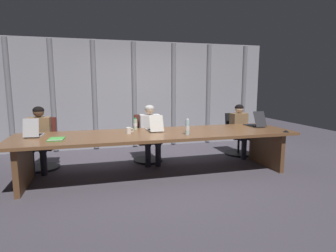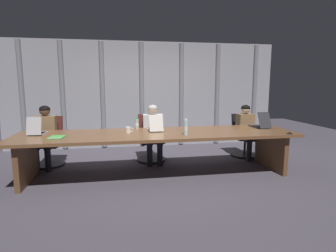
{
  "view_description": "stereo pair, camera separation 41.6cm",
  "coord_description": "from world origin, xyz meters",
  "px_view_note": "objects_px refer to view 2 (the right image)",
  "views": [
    {
      "loc": [
        -1.07,
        -4.57,
        1.59
      ],
      "look_at": [
        0.19,
        0.09,
        0.85
      ],
      "focal_mm": 29.45,
      "sensor_mm": 36.0,
      "label": 1
    },
    {
      "loc": [
        -0.66,
        -4.66,
        1.59
      ],
      "look_at": [
        0.19,
        0.09,
        0.85
      ],
      "focal_mm": 29.45,
      "sensor_mm": 36.0,
      "label": 2
    }
  ],
  "objects_px": {
    "person_left_end": "(45,133)",
    "office_chair_center": "(244,140)",
    "office_chair_left_end": "(49,147)",
    "person_left_mid": "(153,130)",
    "water_bottle_primary": "(186,128)",
    "office_chair_left_mid": "(151,143)",
    "conference_mic_left_side": "(290,133)",
    "coffee_mug_near": "(128,130)",
    "person_center": "(247,128)",
    "spiral_notepad": "(56,137)",
    "laptop_left_end": "(37,131)",
    "water_bottle_secondary": "(137,124)",
    "laptop_left_mid": "(155,128)",
    "laptop_center": "(260,124)"
  },
  "relations": [
    {
      "from": "laptop_left_end",
      "to": "water_bottle_secondary",
      "type": "relative_size",
      "value": 1.87
    },
    {
      "from": "laptop_left_mid",
      "to": "office_chair_center",
      "type": "distance_m",
      "value": 2.27
    },
    {
      "from": "office_chair_left_end",
      "to": "office_chair_center",
      "type": "height_order",
      "value": "office_chair_left_end"
    },
    {
      "from": "office_chair_center",
      "to": "spiral_notepad",
      "type": "height_order",
      "value": "office_chair_center"
    },
    {
      "from": "person_center",
      "to": "conference_mic_left_side",
      "type": "height_order",
      "value": "person_center"
    },
    {
      "from": "coffee_mug_near",
      "to": "spiral_notepad",
      "type": "bearing_deg",
      "value": -168.23
    },
    {
      "from": "office_chair_center",
      "to": "water_bottle_secondary",
      "type": "bearing_deg",
      "value": -81.44
    },
    {
      "from": "laptop_center",
      "to": "person_center",
      "type": "height_order",
      "value": "person_center"
    },
    {
      "from": "person_left_end",
      "to": "water_bottle_secondary",
      "type": "height_order",
      "value": "person_left_end"
    },
    {
      "from": "office_chair_center",
      "to": "person_left_end",
      "type": "xyz_separation_m",
      "value": [
        -4.12,
        -0.16,
        0.32
      ]
    },
    {
      "from": "office_chair_left_end",
      "to": "person_left_mid",
      "type": "relative_size",
      "value": 0.82
    },
    {
      "from": "laptop_left_end",
      "to": "coffee_mug_near",
      "type": "bearing_deg",
      "value": -89.85
    },
    {
      "from": "laptop_left_mid",
      "to": "person_left_end",
      "type": "xyz_separation_m",
      "value": [
        -2.02,
        0.59,
        -0.13
      ]
    },
    {
      "from": "office_chair_center",
      "to": "person_center",
      "type": "bearing_deg",
      "value": -9.44
    },
    {
      "from": "laptop_left_mid",
      "to": "water_bottle_secondary",
      "type": "relative_size",
      "value": 2.03
    },
    {
      "from": "office_chair_center",
      "to": "laptop_left_end",
      "type": "bearing_deg",
      "value": -82.08
    },
    {
      "from": "office_chair_left_end",
      "to": "water_bottle_secondary",
      "type": "height_order",
      "value": "water_bottle_secondary"
    },
    {
      "from": "laptop_left_end",
      "to": "office_chair_left_end",
      "type": "bearing_deg",
      "value": 6.18
    },
    {
      "from": "laptop_left_end",
      "to": "person_left_mid",
      "type": "xyz_separation_m",
      "value": [
        2.03,
        0.6,
        -0.14
      ]
    },
    {
      "from": "person_left_end",
      "to": "laptop_left_end",
      "type": "bearing_deg",
      "value": 4.01
    },
    {
      "from": "office_chair_center",
      "to": "water_bottle_primary",
      "type": "height_order",
      "value": "water_bottle_primary"
    },
    {
      "from": "person_center",
      "to": "coffee_mug_near",
      "type": "height_order",
      "value": "person_center"
    },
    {
      "from": "office_chair_left_mid",
      "to": "person_left_end",
      "type": "distance_m",
      "value": 2.06
    },
    {
      "from": "person_left_mid",
      "to": "spiral_notepad",
      "type": "bearing_deg",
      "value": -57.55
    },
    {
      "from": "laptop_center",
      "to": "person_center",
      "type": "relative_size",
      "value": 0.42
    },
    {
      "from": "laptop_left_mid",
      "to": "person_center",
      "type": "bearing_deg",
      "value": -76.79
    },
    {
      "from": "water_bottle_secondary",
      "to": "person_left_end",
      "type": "bearing_deg",
      "value": 169.57
    },
    {
      "from": "laptop_left_mid",
      "to": "laptop_center",
      "type": "relative_size",
      "value": 0.92
    },
    {
      "from": "laptop_left_end",
      "to": "person_center",
      "type": "height_order",
      "value": "person_center"
    },
    {
      "from": "office_chair_left_mid",
      "to": "spiral_notepad",
      "type": "relative_size",
      "value": 2.97
    },
    {
      "from": "conference_mic_left_side",
      "to": "water_bottle_secondary",
      "type": "bearing_deg",
      "value": 158.34
    },
    {
      "from": "person_left_end",
      "to": "water_bottle_primary",
      "type": "xyz_separation_m",
      "value": [
        2.47,
        -1.1,
        0.2
      ]
    },
    {
      "from": "laptop_left_mid",
      "to": "office_chair_left_mid",
      "type": "relative_size",
      "value": 0.46
    },
    {
      "from": "office_chair_center",
      "to": "coffee_mug_near",
      "type": "bearing_deg",
      "value": -73.5
    },
    {
      "from": "laptop_center",
      "to": "water_bottle_primary",
      "type": "height_order",
      "value": "laptop_center"
    },
    {
      "from": "office_chair_center",
      "to": "coffee_mug_near",
      "type": "height_order",
      "value": "office_chair_center"
    },
    {
      "from": "laptop_left_mid",
      "to": "person_left_mid",
      "type": "distance_m",
      "value": 0.61
    },
    {
      "from": "office_chair_center",
      "to": "water_bottle_primary",
      "type": "xyz_separation_m",
      "value": [
        -1.65,
        -1.26,
        0.53
      ]
    },
    {
      "from": "office_chair_left_mid",
      "to": "water_bottle_secondary",
      "type": "relative_size",
      "value": 4.44
    },
    {
      "from": "office_chair_left_end",
      "to": "spiral_notepad",
      "type": "height_order",
      "value": "office_chair_left_end"
    },
    {
      "from": "office_chair_left_mid",
      "to": "conference_mic_left_side",
      "type": "distance_m",
      "value": 2.68
    },
    {
      "from": "spiral_notepad",
      "to": "water_bottle_secondary",
      "type": "bearing_deg",
      "value": 30.93
    },
    {
      "from": "office_chair_left_end",
      "to": "water_bottle_primary",
      "type": "distance_m",
      "value": 2.8
    },
    {
      "from": "office_chair_left_end",
      "to": "person_center",
      "type": "height_order",
      "value": "person_center"
    },
    {
      "from": "person_left_mid",
      "to": "office_chair_left_end",
      "type": "bearing_deg",
      "value": -92.3
    },
    {
      "from": "water_bottle_primary",
      "to": "laptop_center",
      "type": "bearing_deg",
      "value": 18.12
    },
    {
      "from": "person_left_end",
      "to": "office_chair_center",
      "type": "bearing_deg",
      "value": 93.04
    },
    {
      "from": "laptop_left_end",
      "to": "person_left_end",
      "type": "xyz_separation_m",
      "value": [
        -0.03,
        0.6,
        -0.13
      ]
    },
    {
      "from": "conference_mic_left_side",
      "to": "person_left_mid",
      "type": "bearing_deg",
      "value": 148.71
    },
    {
      "from": "laptop_left_end",
      "to": "water_bottle_primary",
      "type": "height_order",
      "value": "laptop_left_end"
    }
  ]
}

